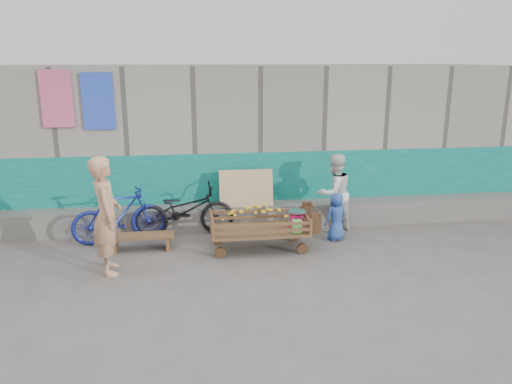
{
  "coord_description": "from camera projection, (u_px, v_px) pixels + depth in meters",
  "views": [
    {
      "loc": [
        -0.7,
        -6.68,
        3.13
      ],
      "look_at": [
        0.35,
        1.2,
        1.0
      ],
      "focal_mm": 35.0,
      "sensor_mm": 36.0,
      "label": 1
    }
  ],
  "objects": [
    {
      "name": "vendor_man",
      "position": [
        107.0,
        216.0,
        7.36
      ],
      "size": [
        0.53,
        0.71,
        1.78
      ],
      "primitive_type": "imported",
      "rotation": [
        0.0,
        0.0,
        1.74
      ],
      "color": "tan",
      "rests_on": "ground"
    },
    {
      "name": "building_wall",
      "position": [
        223.0,
        138.0,
        10.8
      ],
      "size": [
        12.0,
        3.5,
        3.0
      ],
      "color": "gray",
      "rests_on": "ground"
    },
    {
      "name": "bench",
      "position": [
        142.0,
        239.0,
        8.39
      ],
      "size": [
        1.09,
        0.33,
        0.27
      ],
      "color": "#50331D",
      "rests_on": "ground"
    },
    {
      "name": "child",
      "position": [
        336.0,
        217.0,
        8.81
      ],
      "size": [
        0.49,
        0.4,
        0.86
      ],
      "primitive_type": "imported",
      "rotation": [
        0.0,
        0.0,
        3.51
      ],
      "color": "#274799",
      "rests_on": "ground"
    },
    {
      "name": "banana_cart",
      "position": [
        258.0,
        220.0,
        8.33
      ],
      "size": [
        1.79,
        0.82,
        0.76
      ],
      "color": "#50331D",
      "rests_on": "ground"
    },
    {
      "name": "bicycle_blue",
      "position": [
        120.0,
        215.0,
        8.69
      ],
      "size": [
        1.7,
        0.86,
        0.98
      ],
      "primitive_type": "imported",
      "rotation": [
        0.0,
        0.0,
        1.83
      ],
      "color": "navy",
      "rests_on": "ground"
    },
    {
      "name": "woman",
      "position": [
        334.0,
        193.0,
        9.21
      ],
      "size": [
        0.88,
        0.8,
        1.46
      ],
      "primitive_type": "imported",
      "rotation": [
        0.0,
        0.0,
        3.58
      ],
      "color": "silver",
      "rests_on": "ground"
    },
    {
      "name": "bicycle_dark",
      "position": [
        184.0,
        210.0,
        9.03
      ],
      "size": [
        1.84,
        0.75,
        0.95
      ],
      "primitive_type": "imported",
      "rotation": [
        0.0,
        0.0,
        1.64
      ],
      "color": "black",
      "rests_on": "ground"
    },
    {
      "name": "ground",
      "position": [
        243.0,
        280.0,
        7.3
      ],
      "size": [
        80.0,
        80.0,
        0.0
      ],
      "primitive_type": "plane",
      "color": "#53504C",
      "rests_on": "ground"
    }
  ]
}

